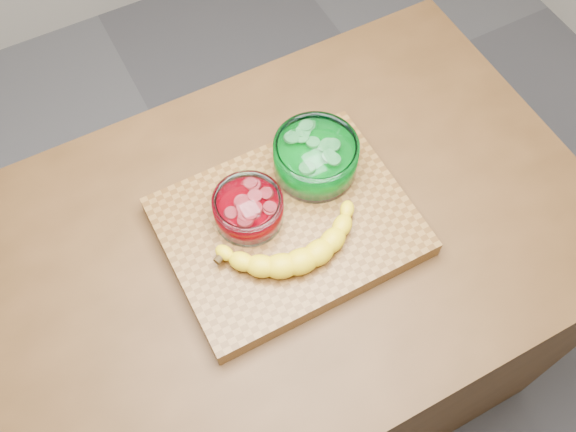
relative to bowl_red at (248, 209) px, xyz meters
name	(u,v)px	position (x,y,z in m)	size (l,w,h in m)	color
ground	(288,368)	(0.06, -0.04, -0.97)	(3.50, 3.50, 0.00)	#5D5D62
counter	(288,316)	(0.06, -0.04, -0.52)	(1.20, 0.80, 0.90)	#4F3117
cutting_board	(288,227)	(0.06, -0.04, -0.05)	(0.45, 0.35, 0.04)	brown
bowl_red	(248,209)	(0.00, 0.00, 0.00)	(0.13, 0.13, 0.06)	white
bowl_green	(316,158)	(0.16, 0.04, 0.01)	(0.16, 0.16, 0.08)	white
banana	(294,242)	(0.04, -0.09, -0.01)	(0.30, 0.15, 0.04)	yellow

